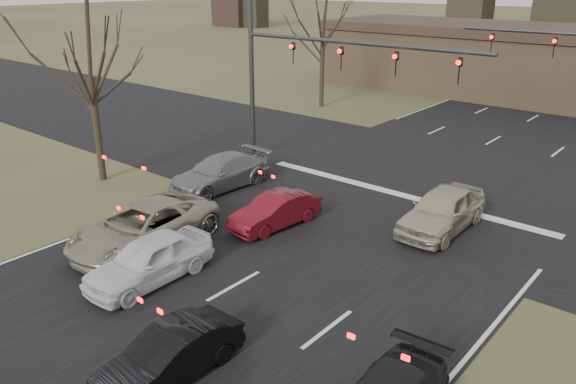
{
  "coord_description": "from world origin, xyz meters",
  "views": [
    {
      "loc": [
        10.75,
        -7.38,
        8.8
      ],
      "look_at": [
        -0.53,
        6.21,
        2.0
      ],
      "focal_mm": 35.0,
      "sensor_mm": 36.0,
      "label": 1
    }
  ],
  "objects_px": {
    "car_white_sedan": "(149,260)",
    "car_grey_ahead": "(220,172)",
    "car_silver_suv": "(144,226)",
    "car_silver_ahead": "(442,210)",
    "car_black_hatch": "(170,356)",
    "mast_arm_near": "(304,64)",
    "car_red_ahead": "(275,211)"
  },
  "relations": [
    {
      "from": "car_white_sedan",
      "to": "car_grey_ahead",
      "type": "height_order",
      "value": "car_white_sedan"
    },
    {
      "from": "car_black_hatch",
      "to": "car_silver_ahead",
      "type": "xyz_separation_m",
      "value": [
        1.21,
        11.71,
        0.18
      ]
    },
    {
      "from": "car_grey_ahead",
      "to": "car_silver_ahead",
      "type": "relative_size",
      "value": 1.06
    },
    {
      "from": "mast_arm_near",
      "to": "car_silver_suv",
      "type": "relative_size",
      "value": 2.19
    },
    {
      "from": "car_white_sedan",
      "to": "car_black_hatch",
      "type": "xyz_separation_m",
      "value": [
        4.03,
        -2.51,
        -0.11
      ]
    },
    {
      "from": "car_white_sedan",
      "to": "car_red_ahead",
      "type": "relative_size",
      "value": 1.13
    },
    {
      "from": "car_silver_ahead",
      "to": "car_black_hatch",
      "type": "bearing_deg",
      "value": -96.18
    },
    {
      "from": "car_silver_suv",
      "to": "car_silver_ahead",
      "type": "xyz_separation_m",
      "value": [
        7.29,
        7.86,
        0.02
      ]
    },
    {
      "from": "mast_arm_near",
      "to": "car_grey_ahead",
      "type": "bearing_deg",
      "value": -106.44
    },
    {
      "from": "car_silver_suv",
      "to": "car_black_hatch",
      "type": "xyz_separation_m",
      "value": [
        6.09,
        -3.85,
        -0.16
      ]
    },
    {
      "from": "car_grey_ahead",
      "to": "car_white_sedan",
      "type": "bearing_deg",
      "value": -55.16
    },
    {
      "from": "car_white_sedan",
      "to": "car_silver_ahead",
      "type": "bearing_deg",
      "value": 59.47
    },
    {
      "from": "mast_arm_near",
      "to": "car_black_hatch",
      "type": "height_order",
      "value": "mast_arm_near"
    },
    {
      "from": "mast_arm_near",
      "to": "car_red_ahead",
      "type": "relative_size",
      "value": 3.25
    },
    {
      "from": "car_silver_suv",
      "to": "car_grey_ahead",
      "type": "xyz_separation_m",
      "value": [
        -2.21,
        5.72,
        -0.06
      ]
    },
    {
      "from": "car_silver_suv",
      "to": "car_red_ahead",
      "type": "xyz_separation_m",
      "value": [
        2.37,
        4.16,
        -0.16
      ]
    },
    {
      "from": "car_white_sedan",
      "to": "car_silver_ahead",
      "type": "xyz_separation_m",
      "value": [
        5.24,
        9.2,
        0.07
      ]
    },
    {
      "from": "car_black_hatch",
      "to": "car_red_ahead",
      "type": "relative_size",
      "value": 0.99
    },
    {
      "from": "car_black_hatch",
      "to": "car_white_sedan",
      "type": "bearing_deg",
      "value": 148.25
    },
    {
      "from": "mast_arm_near",
      "to": "car_silver_ahead",
      "type": "distance_m",
      "value": 9.53
    },
    {
      "from": "mast_arm_near",
      "to": "car_black_hatch",
      "type": "relative_size",
      "value": 3.27
    },
    {
      "from": "car_silver_suv",
      "to": "car_silver_ahead",
      "type": "bearing_deg",
      "value": 43.3
    },
    {
      "from": "car_silver_suv",
      "to": "car_grey_ahead",
      "type": "relative_size",
      "value": 1.12
    },
    {
      "from": "car_white_sedan",
      "to": "car_black_hatch",
      "type": "bearing_deg",
      "value": -32.79
    },
    {
      "from": "car_white_sedan",
      "to": "car_silver_suv",
      "type": "bearing_deg",
      "value": 146.1
    },
    {
      "from": "car_white_sedan",
      "to": "car_grey_ahead",
      "type": "xyz_separation_m",
      "value": [
        -4.26,
        7.06,
        -0.0
      ]
    },
    {
      "from": "car_grey_ahead",
      "to": "car_silver_ahead",
      "type": "xyz_separation_m",
      "value": [
        9.5,
        2.14,
        0.07
      ]
    },
    {
      "from": "car_silver_suv",
      "to": "car_black_hatch",
      "type": "distance_m",
      "value": 7.2
    },
    {
      "from": "car_white_sedan",
      "to": "car_black_hatch",
      "type": "relative_size",
      "value": 1.13
    },
    {
      "from": "mast_arm_near",
      "to": "car_silver_ahead",
      "type": "xyz_separation_m",
      "value": [
        8.23,
        -2.17,
        -4.28
      ]
    },
    {
      "from": "car_silver_suv",
      "to": "car_white_sedan",
      "type": "relative_size",
      "value": 1.32
    },
    {
      "from": "car_black_hatch",
      "to": "car_grey_ahead",
      "type": "distance_m",
      "value": 12.66
    }
  ]
}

